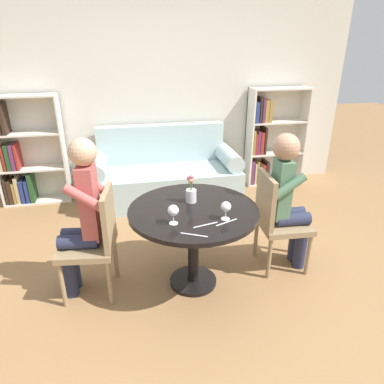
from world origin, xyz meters
TOP-DOWN VIEW (x-y plane):
  - ground_plane at (0.00, 0.00)m, footprint 16.00×16.00m
  - back_wall at (0.00, 2.21)m, footprint 5.20×0.05m
  - round_table at (0.00, 0.00)m, footprint 1.03×1.03m
  - couch at (0.00, 1.79)m, footprint 1.88×0.80m
  - bookshelf_left at (-1.72, 2.05)m, footprint 0.81×0.28m
  - bookshelf_right at (1.51, 2.05)m, footprint 0.81×0.28m
  - chair_left at (-0.77, 0.07)m, footprint 0.47×0.47m
  - chair_right at (0.77, 0.10)m, footprint 0.44×0.44m
  - person_left at (-0.85, 0.09)m, footprint 0.44×0.38m
  - person_right at (0.85, 0.09)m, footprint 0.43×0.36m
  - wine_glass_left at (-0.19, -0.21)m, footprint 0.08×0.08m
  - wine_glass_right at (0.20, -0.22)m, footprint 0.08×0.08m
  - flower_vase at (0.01, 0.12)m, footprint 0.09×0.09m
  - knife_left_setting at (-0.08, -0.39)m, footprint 0.17×0.10m
  - fork_left_setting at (0.03, -0.27)m, footprint 0.19×0.05m
  - knife_right_setting at (0.19, -0.27)m, footprint 0.18×0.08m

SIDE VIEW (x-z plane):
  - ground_plane at x=0.00m, z-range 0.00..0.00m
  - couch at x=0.00m, z-range -0.15..0.77m
  - chair_left at x=-0.77m, z-range 0.04..0.94m
  - chair_right at x=0.77m, z-range 0.04..0.94m
  - round_table at x=0.00m, z-range 0.23..0.94m
  - bookshelf_left at x=-1.72m, z-range -0.07..1.28m
  - bookshelf_right at x=1.51m, z-range -0.03..1.32m
  - person_right at x=0.85m, z-range 0.06..1.31m
  - person_left at x=-0.85m, z-range 0.04..1.34m
  - knife_left_setting at x=-0.08m, z-range 0.71..0.71m
  - fork_left_setting at x=0.03m, z-range 0.71..0.71m
  - knife_right_setting at x=0.19m, z-range 0.71..0.71m
  - flower_vase at x=0.01m, z-range 0.68..0.92m
  - wine_glass_right at x=0.20m, z-range 0.74..0.88m
  - wine_glass_left at x=-0.19m, z-range 0.74..0.89m
  - back_wall at x=0.00m, z-range 0.00..2.70m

